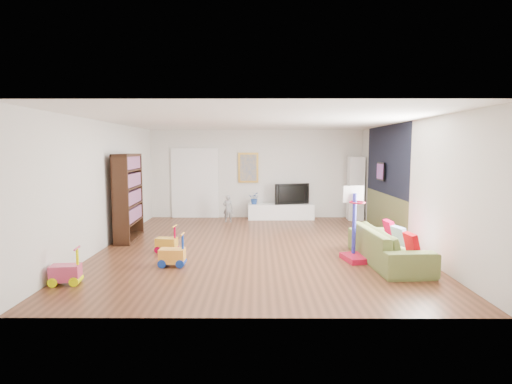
{
  "coord_description": "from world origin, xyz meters",
  "views": [
    {
      "loc": [
        0.04,
        -8.55,
        2.1
      ],
      "look_at": [
        0.0,
        0.4,
        1.15
      ],
      "focal_mm": 28.0,
      "sensor_mm": 36.0,
      "label": 1
    }
  ],
  "objects_px": {
    "sofa": "(388,246)",
    "media_console": "(281,212)",
    "basketball_hoop": "(358,224)",
    "bookshelf": "(128,197)"
  },
  "relations": [
    {
      "from": "basketball_hoop",
      "to": "bookshelf",
      "type": "bearing_deg",
      "value": 147.27
    },
    {
      "from": "sofa",
      "to": "basketball_hoop",
      "type": "distance_m",
      "value": 0.68
    },
    {
      "from": "bookshelf",
      "to": "sofa",
      "type": "distance_m",
      "value": 5.82
    },
    {
      "from": "bookshelf",
      "to": "basketball_hoop",
      "type": "height_order",
      "value": "bookshelf"
    },
    {
      "from": "media_console",
      "to": "basketball_hoop",
      "type": "height_order",
      "value": "basketball_hoop"
    },
    {
      "from": "media_console",
      "to": "sofa",
      "type": "bearing_deg",
      "value": -70.97
    },
    {
      "from": "media_console",
      "to": "bookshelf",
      "type": "height_order",
      "value": "bookshelf"
    },
    {
      "from": "media_console",
      "to": "basketball_hoop",
      "type": "distance_m",
      "value": 4.75
    },
    {
      "from": "sofa",
      "to": "media_console",
      "type": "bearing_deg",
      "value": 16.51
    },
    {
      "from": "bookshelf",
      "to": "basketball_hoop",
      "type": "bearing_deg",
      "value": -23.48
    }
  ]
}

